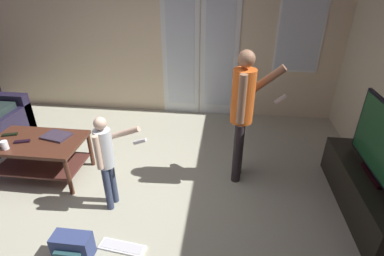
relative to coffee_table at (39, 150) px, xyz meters
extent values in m
cube|color=#A9A890|center=(0.98, -0.41, -0.38)|extent=(6.15, 5.12, 0.02)
cube|color=beige|center=(0.98, 2.12, 0.93)|extent=(6.15, 0.06, 2.59)
cube|color=white|center=(1.41, 2.08, 0.63)|extent=(0.62, 0.02, 2.05)
cube|color=silver|center=(1.41, 2.07, 0.68)|extent=(0.46, 0.01, 1.75)
cube|color=white|center=(2.05, 2.08, 0.63)|extent=(0.62, 0.02, 2.05)
cube|color=silver|center=(2.05, 2.07, 0.68)|extent=(0.46, 0.01, 1.75)
cube|color=white|center=(3.27, 2.08, 1.07)|extent=(0.70, 0.02, 1.26)
cube|color=silver|center=(3.27, 2.07, 1.07)|extent=(0.64, 0.01, 1.20)
cube|color=#1E192F|center=(-1.32, 1.06, -0.06)|extent=(1.00, 0.16, 0.62)
cube|color=#492619|center=(0.00, 0.00, 0.12)|extent=(1.08, 0.65, 0.04)
cube|color=#4F2821|center=(0.00, 0.00, -0.19)|extent=(1.00, 0.57, 0.02)
cylinder|color=#492619|center=(0.50, -0.29, -0.14)|extent=(0.05, 0.05, 0.46)
cylinder|color=#492619|center=(-0.50, 0.29, -0.14)|extent=(0.05, 0.05, 0.46)
cylinder|color=#492619|center=(0.50, 0.29, -0.14)|extent=(0.05, 0.05, 0.46)
cube|color=black|center=(3.71, -0.14, -0.15)|extent=(0.45, 1.57, 0.43)
cube|color=black|center=(3.71, -0.14, 0.08)|extent=(0.08, 0.40, 0.04)
cube|color=black|center=(3.71, -0.14, 0.45)|extent=(0.04, 1.14, 0.70)
cube|color=#194C28|center=(3.69, -0.14, 0.45)|extent=(0.00, 1.09, 0.65)
cylinder|color=#2C2426|center=(2.37, 0.19, 0.02)|extent=(0.11, 0.11, 0.77)
cylinder|color=#2C2426|center=(2.39, 0.36, 0.02)|extent=(0.11, 0.11, 0.77)
cylinder|color=orange|center=(2.38, 0.27, 0.70)|extent=(0.25, 0.25, 0.60)
sphere|color=#9D7052|center=(2.38, 0.27, 1.11)|extent=(0.18, 0.18, 0.18)
cylinder|color=#9D7052|center=(2.36, 0.11, 0.73)|extent=(0.09, 0.09, 0.53)
cylinder|color=#9D7052|center=(2.60, 0.42, 0.82)|extent=(0.46, 0.14, 0.42)
cube|color=white|center=(2.79, 0.39, 0.64)|extent=(0.13, 0.06, 0.12)
cylinder|color=#353E59|center=(1.02, -0.46, -0.11)|extent=(0.07, 0.07, 0.52)
cylinder|color=#353E59|center=(1.04, -0.34, -0.11)|extent=(0.07, 0.07, 0.52)
cylinder|color=silver|center=(1.03, -0.40, 0.36)|extent=(0.17, 0.17, 0.41)
sphere|color=beige|center=(1.03, -0.40, 0.64)|extent=(0.12, 0.12, 0.12)
cylinder|color=beige|center=(1.02, -0.51, 0.38)|extent=(0.06, 0.06, 0.36)
cylinder|color=beige|center=(1.21, -0.31, 0.49)|extent=(0.36, 0.10, 0.19)
cube|color=white|center=(1.38, -0.33, 0.42)|extent=(0.14, 0.06, 0.08)
cylinder|color=#2C2E22|center=(-1.72, 1.49, -0.36)|extent=(0.26, 0.26, 0.02)
cube|color=navy|center=(0.93, -1.08, -0.24)|extent=(0.34, 0.16, 0.25)
cube|color=white|center=(1.32, -0.95, -0.36)|extent=(0.45, 0.18, 0.02)
cube|color=silver|center=(1.32, -0.95, -0.35)|extent=(0.40, 0.14, 0.00)
cube|color=#362D3D|center=(0.20, 0.11, 0.15)|extent=(0.35, 0.29, 0.03)
cylinder|color=white|center=(-0.22, -0.21, 0.19)|extent=(0.08, 0.08, 0.10)
cube|color=black|center=(-0.38, 0.08, 0.15)|extent=(0.18, 0.10, 0.02)
cube|color=black|center=(-0.13, -0.06, 0.15)|extent=(0.18, 0.10, 0.02)
camera|label=1|loc=(2.19, -2.72, 1.91)|focal=27.45mm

